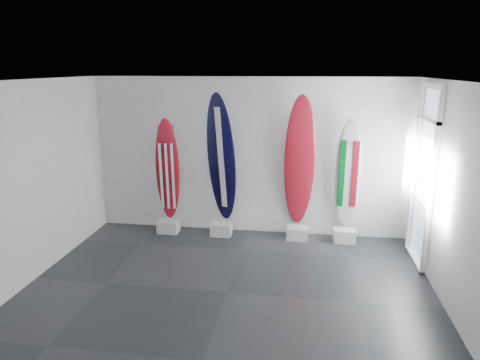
% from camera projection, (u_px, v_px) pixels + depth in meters
% --- Properties ---
extents(floor, '(6.00, 6.00, 0.00)m').
position_uv_depth(floor, '(227.00, 292.00, 6.33)').
color(floor, black).
rests_on(floor, ground).
extents(ceiling, '(6.00, 6.00, 0.00)m').
position_uv_depth(ceiling, '(225.00, 81.00, 5.57)').
color(ceiling, white).
rests_on(ceiling, wall_back).
extents(wall_back, '(6.00, 0.00, 6.00)m').
position_uv_depth(wall_back, '(249.00, 157.00, 8.35)').
color(wall_back, silver).
rests_on(wall_back, ground).
extents(wall_front, '(6.00, 0.00, 6.00)m').
position_uv_depth(wall_front, '(172.00, 279.00, 3.56)').
color(wall_front, silver).
rests_on(wall_front, ground).
extents(wall_left, '(0.00, 5.00, 5.00)m').
position_uv_depth(wall_left, '(24.00, 185.00, 6.37)').
color(wall_left, silver).
rests_on(wall_left, ground).
extents(wall_right, '(0.00, 5.00, 5.00)m').
position_uv_depth(wall_right, '(458.00, 203.00, 5.53)').
color(wall_right, silver).
rests_on(wall_right, ground).
extents(display_block_usa, '(0.40, 0.30, 0.24)m').
position_uv_depth(display_block_usa, '(169.00, 226.00, 8.61)').
color(display_block_usa, silver).
rests_on(display_block_usa, floor).
extents(surfboard_usa, '(0.48, 0.28, 2.02)m').
position_uv_depth(surfboard_usa, '(168.00, 170.00, 8.42)').
color(surfboard_usa, maroon).
rests_on(surfboard_usa, display_block_usa).
extents(display_block_navy, '(0.40, 0.30, 0.24)m').
position_uv_depth(display_block_navy, '(221.00, 229.00, 8.46)').
color(display_block_navy, silver).
rests_on(display_block_navy, floor).
extents(surfboard_navy, '(0.67, 0.58, 2.51)m').
position_uv_depth(surfboard_navy, '(221.00, 159.00, 8.21)').
color(surfboard_navy, black).
rests_on(surfboard_navy, display_block_navy).
extents(display_block_swiss, '(0.40, 0.30, 0.24)m').
position_uv_depth(display_block_swiss, '(297.00, 233.00, 8.25)').
color(display_block_swiss, silver).
rests_on(display_block_swiss, floor).
extents(surfboard_swiss, '(0.59, 0.43, 2.48)m').
position_uv_depth(surfboard_swiss, '(300.00, 162.00, 8.00)').
color(surfboard_swiss, maroon).
rests_on(surfboard_swiss, display_block_swiss).
extents(display_block_italy, '(0.40, 0.30, 0.24)m').
position_uv_depth(display_block_italy, '(344.00, 236.00, 8.13)').
color(display_block_italy, silver).
rests_on(display_block_italy, floor).
extents(surfboard_italy, '(0.48, 0.34, 2.08)m').
position_uv_depth(surfboard_italy, '(348.00, 174.00, 7.93)').
color(surfboard_italy, silver).
rests_on(surfboard_italy, display_block_italy).
extents(wall_outlet, '(0.09, 0.02, 0.13)m').
position_uv_depth(wall_outlet, '(130.00, 208.00, 8.96)').
color(wall_outlet, silver).
rests_on(wall_outlet, wall_back).
extents(glass_door, '(0.12, 1.16, 2.85)m').
position_uv_depth(glass_door, '(424.00, 179.00, 7.04)').
color(glass_door, white).
rests_on(glass_door, floor).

